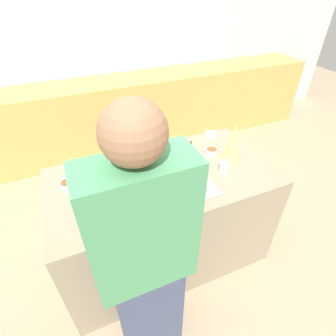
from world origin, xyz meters
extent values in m
plane|color=tan|center=(0.00, 0.00, 0.00)|extent=(12.00, 12.00, 0.00)
cube|color=white|center=(0.00, 2.26, 1.30)|extent=(8.00, 0.05, 2.60)
cube|color=tan|center=(0.00, 1.94, 0.48)|extent=(6.00, 0.60, 0.96)
cube|color=gray|center=(0.00, 0.00, 0.45)|extent=(1.62, 0.85, 0.89)
cube|color=#9E9EA8|center=(0.08, -0.18, 0.90)|extent=(0.43, 0.32, 0.01)
cube|color=#5B2D14|center=(0.08, -0.18, 0.97)|extent=(0.16, 0.14, 0.15)
cube|color=white|center=(0.08, -0.18, 1.09)|extent=(0.18, 0.15, 0.09)
cylinder|color=#5B2D14|center=(0.12, -0.15, 1.18)|extent=(0.02, 0.02, 0.10)
cone|color=#DBD675|center=(0.55, -0.02, 1.04)|extent=(0.14, 0.14, 0.30)
cylinder|color=silver|center=(0.17, 0.25, 0.91)|extent=(0.13, 0.13, 0.04)
cylinder|color=red|center=(0.17, 0.25, 0.93)|extent=(0.11, 0.11, 0.01)
cylinder|color=white|center=(-0.64, 0.15, 0.91)|extent=(0.11, 0.11, 0.04)
cylinder|color=brown|center=(-0.64, 0.15, 0.92)|extent=(0.09, 0.09, 0.01)
cylinder|color=silver|center=(0.46, 0.11, 0.92)|extent=(0.10, 0.10, 0.05)
cylinder|color=brown|center=(0.46, 0.11, 0.93)|extent=(0.08, 0.08, 0.01)
cylinder|color=white|center=(0.59, 0.35, 0.91)|extent=(0.10, 0.10, 0.04)
cylinder|color=white|center=(0.59, 0.35, 0.93)|extent=(0.08, 0.08, 0.01)
cylinder|color=white|center=(0.43, -0.12, 0.93)|extent=(0.07, 0.07, 0.08)
cube|color=#424C6B|center=(-0.35, -0.64, 0.43)|extent=(0.36, 0.20, 0.86)
cube|color=#4C9966|center=(-0.35, -0.64, 1.20)|extent=(0.46, 0.21, 0.68)
sphere|color=#996B4C|center=(-0.35, -0.64, 1.65)|extent=(0.23, 0.23, 0.23)
cylinder|color=#996B4C|center=(-0.35, -0.40, 1.35)|extent=(0.08, 0.46, 0.08)
camera|label=1|loc=(-0.53, -1.35, 2.07)|focal=28.00mm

